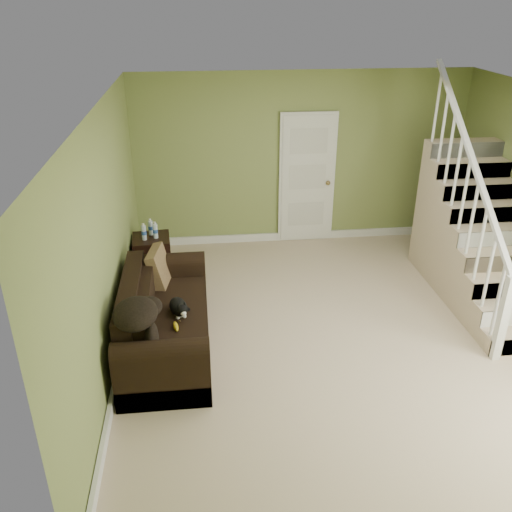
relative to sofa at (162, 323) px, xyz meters
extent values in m
cube|color=#CAAF92|center=(2.02, 0.02, -0.32)|extent=(5.00, 5.50, 0.01)
cube|color=white|center=(2.02, 0.02, 2.28)|extent=(5.00, 5.50, 0.01)
cube|color=olive|center=(2.02, 2.77, 0.98)|extent=(5.00, 0.04, 2.60)
cube|color=olive|center=(2.02, -2.73, 0.98)|extent=(5.00, 0.04, 2.60)
cube|color=olive|center=(-0.48, 0.02, 0.98)|extent=(0.04, 5.50, 2.60)
cube|color=white|center=(2.02, 2.74, -0.26)|extent=(5.00, 0.04, 0.12)
cube|color=white|center=(-0.45, 0.02, -0.26)|extent=(0.04, 5.50, 0.12)
cube|color=white|center=(2.12, 2.74, 0.69)|extent=(0.86, 0.05, 2.02)
cube|color=white|center=(2.12, 2.72, 0.68)|extent=(0.78, 0.04, 1.96)
sphere|color=olive|center=(2.44, 2.67, 0.63)|extent=(0.07, 0.07, 0.07)
cylinder|color=white|center=(3.57, -0.44, 0.33)|extent=(0.04, 0.04, 0.90)
cylinder|color=white|center=(3.57, -0.17, 0.53)|extent=(0.04, 0.04, 0.90)
cube|color=#CAAF92|center=(4.02, 0.10, -0.02)|extent=(1.00, 0.27, 0.60)
cylinder|color=white|center=(3.57, 0.10, 0.73)|extent=(0.04, 0.04, 0.90)
cube|color=#CAAF92|center=(4.02, 0.37, 0.08)|extent=(1.00, 0.27, 0.80)
cylinder|color=white|center=(3.57, 0.37, 0.93)|extent=(0.04, 0.04, 0.90)
cube|color=#CAAF92|center=(4.02, 0.64, 0.18)|extent=(1.00, 0.27, 1.00)
cylinder|color=white|center=(3.57, 0.64, 1.13)|extent=(0.04, 0.04, 0.90)
cube|color=#CAAF92|center=(4.02, 0.91, 0.28)|extent=(1.00, 0.27, 1.20)
cylinder|color=white|center=(3.57, 0.91, 1.33)|extent=(0.04, 0.04, 0.90)
cube|color=#CAAF92|center=(4.02, 1.18, 0.38)|extent=(1.00, 0.27, 1.40)
cylinder|color=white|center=(3.57, 1.18, 1.53)|extent=(0.04, 0.04, 0.90)
cube|color=#CAAF92|center=(4.02, 1.45, 0.48)|extent=(1.00, 0.27, 1.60)
cylinder|color=white|center=(3.57, 1.45, 1.73)|extent=(0.04, 0.04, 0.90)
cube|color=#CAAF92|center=(4.02, 1.72, 0.58)|extent=(1.00, 0.27, 1.80)
cylinder|color=white|center=(3.57, 1.72, 1.93)|extent=(0.04, 0.04, 0.90)
cube|color=white|center=(3.57, -0.60, 0.18)|extent=(0.09, 0.09, 1.00)
cube|color=white|center=(3.57, 0.64, 1.58)|extent=(0.06, 2.46, 1.84)
cube|color=black|center=(0.05, 0.00, -0.20)|extent=(0.90, 2.09, 0.24)
cube|color=black|center=(0.14, 0.00, 0.03)|extent=(0.69, 1.58, 0.21)
cube|color=black|center=(0.05, -0.93, -0.02)|extent=(0.90, 0.24, 0.59)
cube|color=black|center=(0.05, 0.93, -0.02)|extent=(0.90, 0.24, 0.59)
cylinder|color=black|center=(0.05, -0.93, 0.27)|extent=(0.90, 0.24, 0.24)
cylinder|color=black|center=(0.05, 0.93, 0.27)|extent=(0.90, 0.24, 0.24)
cube|color=black|center=(-0.31, 0.00, 0.21)|extent=(0.19, 1.62, 0.60)
cube|color=black|center=(-0.16, 0.00, 0.29)|extent=(0.13, 1.56, 0.33)
cube|color=black|center=(-0.21, 1.71, -0.02)|extent=(0.53, 0.53, 0.59)
cylinder|color=silver|center=(-0.29, 1.65, 0.38)|extent=(0.06, 0.06, 0.20)
cylinder|color=#2B53A9|center=(-0.29, 1.65, 0.38)|extent=(0.07, 0.07, 0.05)
cylinder|color=white|center=(-0.29, 1.65, 0.49)|extent=(0.03, 0.03, 0.03)
cylinder|color=silver|center=(-0.14, 1.69, 0.38)|extent=(0.06, 0.06, 0.20)
cylinder|color=#2B53A9|center=(-0.14, 1.69, 0.38)|extent=(0.07, 0.07, 0.05)
cylinder|color=white|center=(-0.14, 1.69, 0.49)|extent=(0.03, 0.03, 0.03)
cylinder|color=silver|center=(-0.21, 1.81, 0.38)|extent=(0.06, 0.06, 0.20)
cylinder|color=#2B53A9|center=(-0.21, 1.81, 0.38)|extent=(0.07, 0.07, 0.05)
cylinder|color=white|center=(-0.21, 1.81, 0.49)|extent=(0.03, 0.03, 0.03)
ellipsoid|color=black|center=(0.19, -0.04, 0.22)|extent=(0.26, 0.36, 0.17)
ellipsoid|color=white|center=(0.19, -0.11, 0.19)|extent=(0.13, 0.16, 0.09)
sphere|color=black|center=(0.19, -0.20, 0.28)|extent=(0.14, 0.14, 0.12)
ellipsoid|color=white|center=(0.19, -0.25, 0.26)|extent=(0.07, 0.06, 0.05)
cone|color=black|center=(0.15, -0.19, 0.34)|extent=(0.05, 0.06, 0.05)
cone|color=black|center=(0.22, -0.19, 0.34)|extent=(0.05, 0.06, 0.05)
cylinder|color=black|center=(0.27, 0.08, 0.15)|extent=(0.15, 0.22, 0.03)
ellipsoid|color=gold|center=(0.16, -0.33, 0.16)|extent=(0.08, 0.19, 0.05)
cube|color=#523720|center=(-0.04, 0.72, 0.31)|extent=(0.30, 0.50, 0.49)
ellipsoid|color=black|center=(-0.18, -0.66, 0.54)|extent=(0.45, 0.58, 0.23)
camera|label=1|loc=(0.47, -5.08, 3.25)|focal=38.00mm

